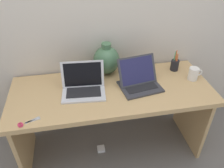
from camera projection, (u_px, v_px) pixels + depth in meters
The scene contains 10 objects.
ground_plane at pixel (112, 147), 2.20m from camera, with size 6.00×6.00×0.00m, color slate.
back_wall at pixel (104, 13), 1.78m from camera, with size 4.40×0.04×2.40m, color beige.
desk at pixel (112, 103), 1.87m from camera, with size 1.59×0.63×0.71m.
laptop_left at pixel (83, 84), 1.74m from camera, with size 0.34×0.25×0.23m.
laptop_right at pixel (139, 79), 1.80m from camera, with size 0.35×0.29×0.22m.
green_vase at pixel (106, 60), 1.92m from camera, with size 0.22×0.22×0.28m.
coffee_mug at pixel (194, 74), 1.87m from camera, with size 0.12×0.08×0.11m.
pen_cup at pixel (175, 65), 1.99m from camera, with size 0.07×0.07×0.18m.
scissors at pixel (25, 123), 1.48m from camera, with size 0.14×0.09×0.01m.
power_brick at pixel (101, 149), 2.16m from camera, with size 0.07×0.07×0.03m, color white.
Camera 1 is at (-0.26, -1.40, 1.78)m, focal length 36.23 mm.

